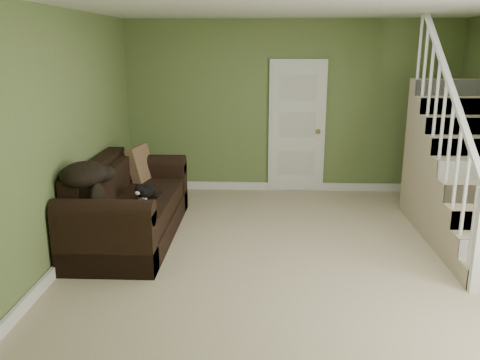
# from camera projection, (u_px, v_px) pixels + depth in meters

# --- Properties ---
(floor) EXTENTS (5.00, 5.50, 0.01)m
(floor) POSITION_uv_depth(u_px,v_px,m) (301.00, 261.00, 5.41)
(floor) COLOR tan
(floor) RESTS_ON ground
(ceiling) EXTENTS (5.00, 5.50, 0.01)m
(ceiling) POSITION_uv_depth(u_px,v_px,m) (310.00, 4.00, 4.73)
(ceiling) COLOR white
(ceiling) RESTS_ON wall_back
(wall_back) EXTENTS (5.00, 0.04, 2.60)m
(wall_back) POSITION_uv_depth(u_px,v_px,m) (291.00, 107.00, 7.72)
(wall_back) COLOR olive
(wall_back) RESTS_ON floor
(wall_front) EXTENTS (5.00, 0.04, 2.60)m
(wall_front) POSITION_uv_depth(u_px,v_px,m) (352.00, 248.00, 2.42)
(wall_front) COLOR olive
(wall_front) RESTS_ON floor
(wall_left) EXTENTS (0.04, 5.50, 2.60)m
(wall_left) POSITION_uv_depth(u_px,v_px,m) (59.00, 139.00, 5.17)
(wall_left) COLOR olive
(wall_left) RESTS_ON floor
(baseboard_back) EXTENTS (5.00, 0.04, 0.12)m
(baseboard_back) POSITION_uv_depth(u_px,v_px,m) (289.00, 186.00, 8.01)
(baseboard_back) COLOR white
(baseboard_back) RESTS_ON floor
(baseboard_left) EXTENTS (0.04, 5.50, 0.12)m
(baseboard_left) POSITION_uv_depth(u_px,v_px,m) (73.00, 252.00, 5.49)
(baseboard_left) COLOR white
(baseboard_left) RESTS_ON floor
(door) EXTENTS (0.86, 0.12, 2.02)m
(door) POSITION_uv_depth(u_px,v_px,m) (297.00, 127.00, 7.75)
(door) COLOR white
(door) RESTS_ON floor
(staircase) EXTENTS (1.00, 2.51, 2.82)m
(staircase) POSITION_uv_depth(u_px,v_px,m) (464.00, 181.00, 6.09)
(staircase) COLOR tan
(staircase) RESTS_ON floor
(sofa) EXTENTS (1.00, 2.31, 0.91)m
(sofa) POSITION_uv_depth(u_px,v_px,m) (127.00, 209.00, 6.01)
(sofa) COLOR black
(sofa) RESTS_ON floor
(side_table) EXTENTS (0.55, 0.55, 0.83)m
(side_table) POSITION_uv_depth(u_px,v_px,m) (132.00, 185.00, 7.15)
(side_table) COLOR black
(side_table) RESTS_ON floor
(cat) EXTENTS (0.26, 0.47, 0.22)m
(cat) POSITION_uv_depth(u_px,v_px,m) (146.00, 192.00, 5.88)
(cat) COLOR black
(cat) RESTS_ON sofa
(banana) EXTENTS (0.18, 0.17, 0.05)m
(banana) POSITION_uv_depth(u_px,v_px,m) (136.00, 204.00, 5.63)
(banana) COLOR yellow
(banana) RESTS_ON sofa
(throw_pillow) EXTENTS (0.32, 0.52, 0.49)m
(throw_pillow) POSITION_uv_depth(u_px,v_px,m) (140.00, 164.00, 6.73)
(throw_pillow) COLOR #44291B
(throw_pillow) RESTS_ON sofa
(throw_blanket) EXTENTS (0.49, 0.63, 0.25)m
(throw_blanket) POSITION_uv_depth(u_px,v_px,m) (84.00, 174.00, 5.20)
(throw_blanket) COLOR black
(throw_blanket) RESTS_ON sofa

